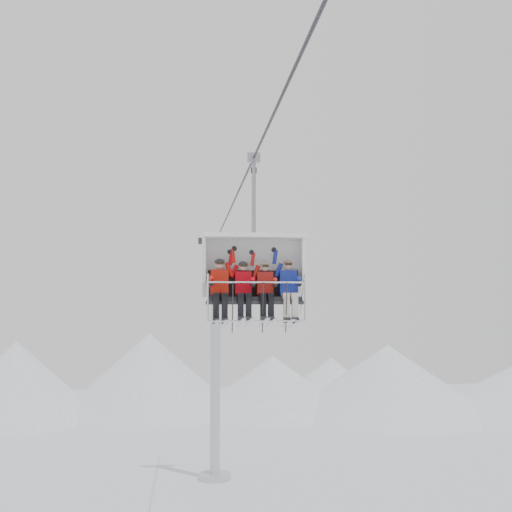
{
  "coord_description": "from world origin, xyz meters",
  "views": [
    {
      "loc": [
        -1.51,
        -14.44,
        9.9
      ],
      "look_at": [
        0.0,
        0.0,
        10.92
      ],
      "focal_mm": 45.0,
      "sensor_mm": 36.0,
      "label": 1
    }
  ],
  "objects": [
    {
      "name": "ridgeline",
      "position": [
        -1.58,
        42.05,
        2.84
      ],
      "size": [
        72.0,
        21.0,
        7.0
      ],
      "color": "white",
      "rests_on": "ground"
    },
    {
      "name": "lift_tower_right",
      "position": [
        0.0,
        22.0,
        5.78
      ],
      "size": [
        2.0,
        1.8,
        13.48
      ],
      "color": "silver",
      "rests_on": "ground"
    },
    {
      "name": "skier_far_left",
      "position": [
        -0.81,
        0.33,
        10.21
      ],
      "size": [
        0.41,
        1.69,
        1.62
      ],
      "color": "red",
      "rests_on": "chairlift_carrier"
    },
    {
      "name": "skier_center_right",
      "position": [
        0.25,
        0.33,
        10.18
      ],
      "size": [
        0.37,
        1.69,
        1.51
      ],
      "color": "#A81913",
      "rests_on": "chairlift_carrier"
    },
    {
      "name": "skier_center_left",
      "position": [
        -0.26,
        0.33,
        10.18
      ],
      "size": [
        0.38,
        1.69,
        1.52
      ],
      "color": "red",
      "rests_on": "chairlift_carrier"
    },
    {
      "name": "chairlift_carrier",
      "position": [
        0.0,
        0.64,
        10.68
      ],
      "size": [
        2.39,
        1.17,
        3.98
      ],
      "color": "black",
      "rests_on": "haul_cable"
    },
    {
      "name": "haul_cable",
      "position": [
        0.0,
        0.0,
        13.3
      ],
      "size": [
        0.06,
        50.0,
        0.06
      ],
      "primitive_type": "cylinder",
      "rotation": [
        1.57,
        0.0,
        0.0
      ],
      "color": "#2F2F34",
      "rests_on": "lift_tower_left"
    },
    {
      "name": "skier_far_right",
      "position": [
        0.8,
        0.33,
        10.2
      ],
      "size": [
        0.4,
        1.69,
        1.59
      ],
      "color": "navy",
      "rests_on": "chairlift_carrier"
    }
  ]
}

